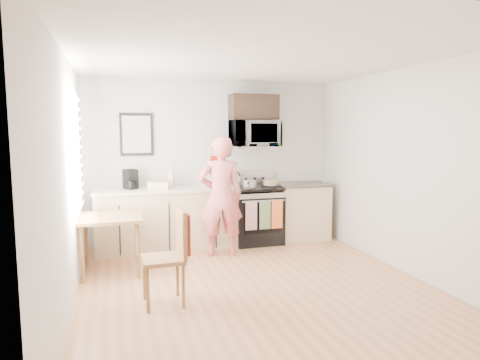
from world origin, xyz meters
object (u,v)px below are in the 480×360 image
object	(u,v)px
person	(221,197)
dining_table	(110,223)
microwave	(254,134)
cake	(270,183)
chair	(176,243)
range	(256,216)

from	to	relation	value
person	dining_table	world-z (taller)	person
microwave	cake	size ratio (longest dim) A/B	2.77
person	dining_table	bearing A→B (deg)	20.62
chair	dining_table	bearing A→B (deg)	117.60
dining_table	range	bearing A→B (deg)	20.93
range	cake	size ratio (longest dim) A/B	4.23
cake	dining_table	bearing A→B (deg)	-161.98
microwave	person	xyz separation A→B (m)	(-0.71, -0.63, -0.89)
range	microwave	xyz separation A→B (m)	(-0.00, 0.10, 1.32)
chair	cake	world-z (taller)	cake
range	cake	bearing A→B (deg)	-14.37
person	chair	world-z (taller)	person
microwave	dining_table	distance (m)	2.68
person	cake	size ratio (longest dim) A/B	6.31
chair	cake	bearing A→B (deg)	46.78
cake	chair	bearing A→B (deg)	-131.90
range	person	xyz separation A→B (m)	(-0.71, -0.53, 0.43)
microwave	person	distance (m)	1.31
range	chair	distance (m)	2.61
person	cake	xyz separation A→B (m)	(0.93, 0.47, 0.10)
person	chair	distance (m)	1.78
range	dining_table	xyz separation A→B (m)	(-2.25, -0.86, 0.21)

